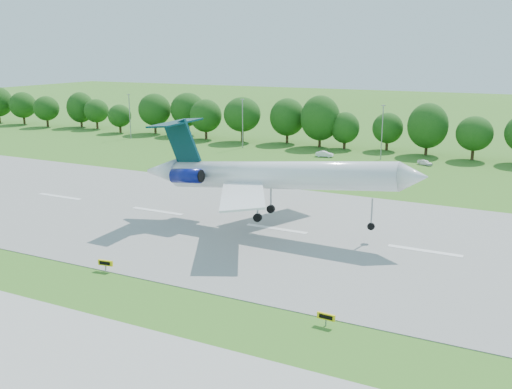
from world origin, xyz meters
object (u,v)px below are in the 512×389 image
taxi_sign_left (105,263)px  service_vehicle_b (425,162)px  service_vehicle_a (324,154)px  airliner (265,174)px

taxi_sign_left → service_vehicle_b: bearing=66.8°
taxi_sign_left → service_vehicle_a: (-1.50, 76.76, -0.28)m
service_vehicle_a → service_vehicle_b: size_ratio=1.19×
airliner → taxi_sign_left: (-9.20, -22.27, -6.74)m
taxi_sign_left → service_vehicle_b: (21.03, 77.29, -0.37)m
airliner → service_vehicle_a: bearing=98.8°
airliner → service_vehicle_a: size_ratio=10.12×
taxi_sign_left → service_vehicle_a: bearing=83.1°
service_vehicle_b → airliner: bearing=-163.9°
service_vehicle_a → service_vehicle_b: (22.53, 0.53, -0.09)m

